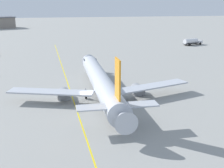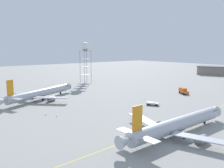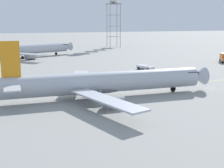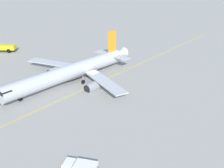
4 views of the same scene
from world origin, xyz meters
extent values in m
plane|color=gray|center=(0.00, 0.00, 0.00)|extent=(600.00, 600.00, 0.00)
cylinder|color=#B2B7C1|center=(5.33, -3.45, 2.88)|extent=(38.03, 3.98, 3.88)
cone|color=#B2B7C1|center=(25.54, -3.40, 2.88)|extent=(3.01, 3.69, 3.68)
cone|color=#B2B7C1|center=(-15.19, -3.50, 3.18)|extent=(4.01, 3.31, 3.30)
cube|color=black|center=(23.34, -3.40, 3.75)|extent=(2.41, 3.30, 0.70)
ellipsoid|color=slate|center=(3.42, -3.45, 1.81)|extent=(13.70, 3.53, 2.13)
cube|color=orange|center=(-11.41, -3.49, 7.87)|extent=(3.20, 0.25, 6.11)
cube|color=#B2B7C1|center=(-11.41, 0.04, 3.65)|extent=(2.61, 5.52, 0.20)
cube|color=#B2B7C1|center=(-11.40, -7.03, 3.65)|extent=(2.61, 5.52, 0.20)
cube|color=#B2B7C1|center=(2.37, 6.72, 2.20)|extent=(8.28, 16.71, 0.28)
cube|color=#B2B7C1|center=(2.43, -13.64, 2.20)|extent=(8.35, 16.70, 0.28)
cylinder|color=gray|center=(4.54, 4.26, 0.71)|extent=(3.25, 2.49, 2.48)
cylinder|color=black|center=(6.22, 4.26, 0.71)|extent=(0.16, 2.11, 2.11)
cylinder|color=gray|center=(4.59, -11.16, 0.71)|extent=(3.25, 2.49, 2.48)
cylinder|color=black|center=(6.26, -11.16, 0.71)|extent=(0.16, 2.11, 2.11)
cylinder|color=#9EA0A5|center=(19.77, -3.41, 1.37)|extent=(0.20, 0.20, 1.65)
cylinder|color=black|center=(19.77, -3.41, 0.55)|extent=(1.10, 0.30, 1.10)
cylinder|color=#9EA0A5|center=(3.42, -0.12, 1.37)|extent=(0.20, 0.20, 1.65)
cylinder|color=black|center=(3.42, -0.12, 0.55)|extent=(1.10, 0.30, 1.10)
cylinder|color=#9EA0A5|center=(3.43, -6.79, 1.37)|extent=(0.20, 0.20, 1.65)
cylinder|color=black|center=(3.43, -6.79, 0.55)|extent=(1.10, 0.30, 1.10)
cube|color=#232326|center=(67.99, -54.25, 0.65)|extent=(5.39, 9.85, 0.20)
cube|color=silver|center=(69.23, -57.67, 1.30)|extent=(3.28, 3.15, 1.10)
cube|color=black|center=(69.60, -58.70, 1.47)|extent=(2.09, 0.82, 0.62)
cylinder|color=silver|center=(67.55, -53.02, 1.81)|extent=(4.40, 7.37, 2.12)
cylinder|color=black|center=(70.37, -56.99, 0.55)|extent=(0.64, 1.13, 1.10)
cylinder|color=black|center=(67.91, -57.88, 0.55)|extent=(0.64, 1.13, 1.10)
cylinder|color=black|center=(68.17, -50.89, 0.55)|extent=(0.64, 1.13, 1.10)
cylinder|color=black|center=(65.71, -51.78, 0.55)|extent=(0.64, 1.13, 1.10)
cube|color=yellow|center=(5.04, 2.52, 0.00)|extent=(149.56, 6.96, 0.01)
camera|label=1|loc=(-52.13, 5.15, 19.06)|focal=46.75mm
camera|label=2|loc=(-50.23, -41.49, 24.24)|focal=37.74mm
camera|label=3|loc=(-11.24, -58.24, 14.38)|focal=49.79mm
camera|label=4|loc=(47.32, 50.05, 29.08)|focal=44.35mm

